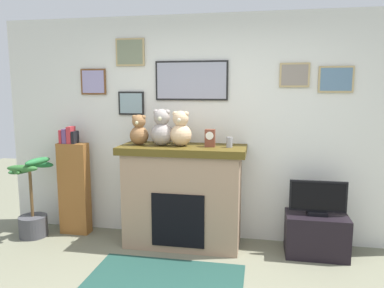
% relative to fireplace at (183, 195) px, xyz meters
% --- Properties ---
extents(back_wall, '(5.20, 0.15, 2.60)m').
position_rel_fireplace_xyz_m(back_wall, '(0.31, 0.33, 0.73)').
color(back_wall, silver).
rests_on(back_wall, ground_plane).
extents(fireplace, '(1.40, 0.61, 1.14)m').
position_rel_fireplace_xyz_m(fireplace, '(0.00, 0.00, 0.00)').
color(fireplace, '#9A7B60').
rests_on(fireplace, ground_plane).
extents(bookshelf, '(0.36, 0.16, 1.32)m').
position_rel_fireplace_xyz_m(bookshelf, '(-1.38, 0.08, 0.02)').
color(bookshelf, brown).
rests_on(bookshelf, ground_plane).
extents(potted_plant, '(0.47, 0.51, 0.97)m').
position_rel_fireplace_xyz_m(potted_plant, '(-1.83, -0.13, -0.19)').
color(potted_plant, '#3F3F44').
rests_on(potted_plant, ground_plane).
extents(tv_stand, '(0.64, 0.40, 0.45)m').
position_rel_fireplace_xyz_m(tv_stand, '(1.45, -0.02, -0.35)').
color(tv_stand, black).
rests_on(tv_stand, ground_plane).
extents(television, '(0.58, 0.14, 0.37)m').
position_rel_fireplace_xyz_m(television, '(1.45, -0.03, 0.05)').
color(television, black).
rests_on(television, tv_stand).
extents(area_rug, '(1.46, 1.07, 0.01)m').
position_rel_fireplace_xyz_m(area_rug, '(0.00, -0.95, -0.57)').
color(area_rug, '#1B3E36').
rests_on(area_rug, ground_plane).
extents(candle_jar, '(0.07, 0.07, 0.11)m').
position_rel_fireplace_xyz_m(candle_jar, '(0.52, -0.02, 0.62)').
color(candle_jar, gray).
rests_on(candle_jar, fireplace).
extents(mantel_clock, '(0.11, 0.08, 0.19)m').
position_rel_fireplace_xyz_m(mantel_clock, '(0.31, -0.02, 0.66)').
color(mantel_clock, brown).
rests_on(mantel_clock, fireplace).
extents(teddy_bear_grey, '(0.21, 0.21, 0.34)m').
position_rel_fireplace_xyz_m(teddy_bear_grey, '(-0.50, -0.02, 0.72)').
color(teddy_bear_grey, olive).
rests_on(teddy_bear_grey, fireplace).
extents(teddy_bear_tan, '(0.25, 0.25, 0.41)m').
position_rel_fireplace_xyz_m(teddy_bear_tan, '(-0.23, -0.02, 0.75)').
color(teddy_bear_tan, gray).
rests_on(teddy_bear_tan, fireplace).
extents(teddy_bear_cream, '(0.24, 0.24, 0.39)m').
position_rel_fireplace_xyz_m(teddy_bear_cream, '(-0.02, -0.02, 0.74)').
color(teddy_bear_cream, '#D0AD84').
rests_on(teddy_bear_cream, fireplace).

